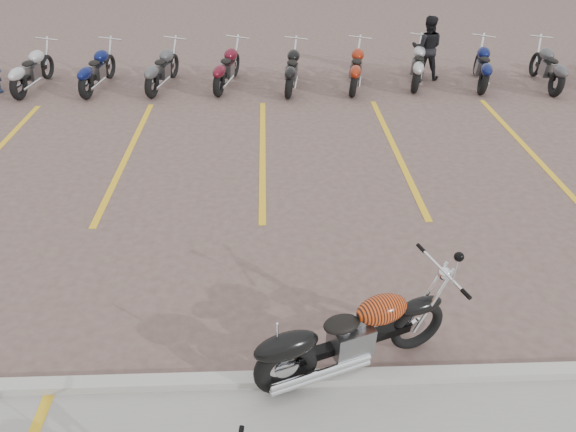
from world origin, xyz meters
name	(u,v)px	position (x,y,z in m)	size (l,w,h in m)	color
ground	(262,273)	(0.00, 0.00, 0.00)	(100.00, 100.00, 0.00)	#715850
curb	(262,380)	(0.00, -2.00, 0.06)	(60.00, 0.18, 0.12)	#ADAAA3
parking_stripes	(263,152)	(0.00, 4.00, 0.00)	(38.00, 5.50, 0.01)	gold
flame_cruiser	(349,338)	(0.97, -1.82, 0.48)	(2.25, 0.96, 0.97)	black
person_b	(427,48)	(4.36, 8.49, 0.83)	(0.80, 0.63, 1.65)	black
bg_bike_row	(322,65)	(1.54, 8.03, 0.55)	(22.35, 2.07, 1.10)	black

